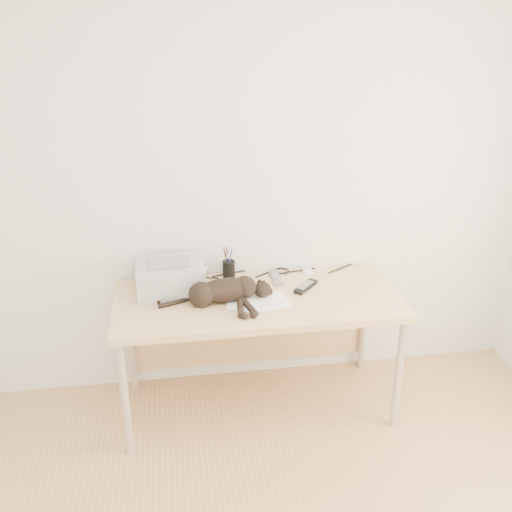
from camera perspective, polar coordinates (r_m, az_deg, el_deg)
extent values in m
plane|color=white|center=(3.33, -0.74, 7.31)|extent=(3.50, 0.00, 3.50)
cube|color=#DEBA81|center=(3.22, 0.21, -4.44)|extent=(1.60, 0.70, 0.04)
cylinder|color=silver|center=(3.15, -12.95, -13.81)|extent=(0.04, 0.04, 0.70)
cylinder|color=silver|center=(3.35, 14.07, -11.40)|extent=(0.04, 0.04, 0.70)
cylinder|color=silver|center=(3.64, -12.41, -8.15)|extent=(0.04, 0.04, 0.70)
cylinder|color=silver|center=(3.82, 10.75, -6.43)|extent=(0.04, 0.04, 0.70)
cube|color=#DEBA81|center=(3.66, -0.60, -6.51)|extent=(1.48, 0.02, 0.60)
cube|color=#A4A4A9|center=(3.28, -8.60, -2.09)|extent=(0.39, 0.34, 0.17)
cube|color=black|center=(3.28, -8.61, -1.96)|extent=(0.32, 0.04, 0.10)
cube|color=slate|center=(3.24, -8.70, -0.66)|extent=(0.24, 0.17, 0.01)
cube|color=white|center=(3.15, 0.43, -4.61)|extent=(0.33, 0.24, 0.00)
cube|color=white|center=(3.16, -0.16, -4.43)|extent=(0.33, 0.25, 0.00)
ellipsoid|color=black|center=(3.14, -3.14, -3.45)|extent=(0.34, 0.17, 0.14)
sphere|color=black|center=(3.11, -5.48, -3.88)|extent=(0.14, 0.14, 0.14)
ellipsoid|color=black|center=(3.18, 0.65, -3.37)|extent=(0.11, 0.10, 0.09)
cone|color=black|center=(3.20, 0.36, -2.51)|extent=(0.04, 0.05, 0.04)
cone|color=black|center=(3.21, 0.79, -2.59)|extent=(0.04, 0.05, 0.05)
cylinder|color=black|center=(3.06, -1.58, -5.15)|extent=(0.06, 0.19, 0.03)
cylinder|color=black|center=(3.07, -0.73, -5.04)|extent=(0.06, 0.19, 0.03)
cylinder|color=black|center=(3.16, -7.96, -4.58)|extent=(0.21, 0.05, 0.02)
imported|color=white|center=(3.41, -5.64, -1.69)|extent=(0.13, 0.13, 0.09)
cylinder|color=black|center=(3.43, -2.74, -1.31)|extent=(0.07, 0.07, 0.10)
cylinder|color=#990C0C|center=(3.40, -2.95, -0.25)|extent=(0.01, 0.01, 0.14)
cylinder|color=navy|center=(3.41, -2.59, -0.17)|extent=(0.01, 0.01, 0.14)
cylinder|color=black|center=(3.39, -2.74, -0.32)|extent=(0.01, 0.01, 0.14)
cube|color=slate|center=(3.41, 2.00, -2.17)|extent=(0.06, 0.19, 0.02)
cube|color=black|center=(3.31, 4.99, -3.07)|extent=(0.17, 0.18, 0.02)
ellipsoid|color=white|center=(3.51, 5.19, -1.38)|extent=(0.08, 0.12, 0.04)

